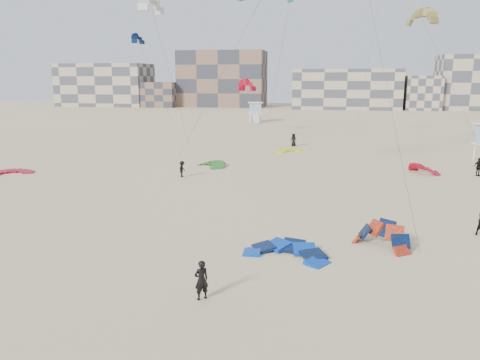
# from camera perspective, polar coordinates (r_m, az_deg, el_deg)

# --- Properties ---
(ground) EXTENTS (320.00, 320.00, 0.00)m
(ground) POSITION_cam_1_polar(r_m,az_deg,el_deg) (23.21, -3.23, -11.37)
(ground) COLOR beige
(ground) RESTS_ON ground
(kite_ground_blue) EXTENTS (5.17, 5.34, 1.64)m
(kite_ground_blue) POSITION_cam_1_polar(r_m,az_deg,el_deg) (25.57, 5.69, -9.11)
(kite_ground_blue) COLOR #0239E8
(kite_ground_blue) RESTS_ON ground
(kite_ground_orange) EXTENTS (4.64, 4.63, 3.30)m
(kite_ground_orange) POSITION_cam_1_polar(r_m,az_deg,el_deg) (27.80, 16.76, -7.81)
(kite_ground_orange) COLOR #FA3D1F
(kite_ground_orange) RESTS_ON ground
(kite_ground_red) EXTENTS (5.40, 5.44, 0.65)m
(kite_ground_red) POSITION_cam_1_polar(r_m,az_deg,el_deg) (51.93, -26.17, 0.71)
(kite_ground_red) COLOR #BF0015
(kite_ground_red) RESTS_ON ground
(kite_ground_green) EXTENTS (5.46, 5.47, 2.00)m
(kite_ground_green) POSITION_cam_1_polar(r_m,az_deg,el_deg) (50.51, -3.57, 1.67)
(kite_ground_green) COLOR #1C7820
(kite_ground_green) RESTS_ON ground
(kite_ground_red_far) EXTENTS (4.69, 4.67, 3.08)m
(kite_ground_red_far) POSITION_cam_1_polar(r_m,az_deg,el_deg) (50.33, 21.38, 0.80)
(kite_ground_red_far) COLOR #BF0015
(kite_ground_red_far) RESTS_ON ground
(kite_ground_yellow) EXTENTS (4.70, 4.75, 1.12)m
(kite_ground_yellow) POSITION_cam_1_polar(r_m,az_deg,el_deg) (61.08, 6.09, 3.48)
(kite_ground_yellow) COLOR #DAE90A
(kite_ground_yellow) RESTS_ON ground
(kitesurfer_main) EXTENTS (0.77, 0.74, 1.77)m
(kitesurfer_main) POSITION_cam_1_polar(r_m,az_deg,el_deg) (20.47, -4.73, -12.06)
(kitesurfer_main) COLOR black
(kitesurfer_main) RESTS_ON ground
(kitesurfer_c) EXTENTS (0.67, 1.06, 1.56)m
(kitesurfer_c) POSITION_cam_1_polar(r_m,az_deg,el_deg) (45.18, -7.06, 1.34)
(kitesurfer_c) COLOR black
(kitesurfer_c) RESTS_ON ground
(kitesurfer_d) EXTENTS (0.96, 1.11, 1.79)m
(kitesurfer_d) POSITION_cam_1_polar(r_m,az_deg,el_deg) (50.76, 27.09, 1.41)
(kitesurfer_d) COLOR black
(kitesurfer_d) RESTS_ON ground
(kitesurfer_e) EXTENTS (1.00, 0.81, 1.78)m
(kitesurfer_e) POSITION_cam_1_polar(r_m,az_deg,el_deg) (65.79, 6.54, 4.88)
(kitesurfer_e) COLOR black
(kitesurfer_e) RESTS_ON ground
(kite_fly_grey) EXTENTS (6.76, 4.54, 17.67)m
(kite_fly_grey) POSITION_cam_1_polar(r_m,az_deg,el_deg) (57.08, -10.81, 20.17)
(kite_fly_grey) COLOR white
(kite_fly_grey) RESTS_ON ground
(kite_fly_olive) EXTENTS (8.20, 12.51, 16.55)m
(kite_fly_olive) POSITION_cam_1_polar(r_m,az_deg,el_deg) (60.97, 21.32, 17.87)
(kite_fly_olive) COLOR olive
(kite_fly_olive) RESTS_ON ground
(kite_fly_navy) EXTENTS (9.82, 7.40, 15.52)m
(kite_fly_navy) POSITION_cam_1_polar(r_m,az_deg,el_deg) (79.24, -12.38, 16.37)
(kite_fly_navy) COLOR #0A1F45
(kite_fly_navy) RESTS_ON ground
(kite_fly_red) EXTENTS (5.41, 5.41, 8.48)m
(kite_fly_red) POSITION_cam_1_polar(r_m,az_deg,el_deg) (79.00, 0.81, 11.37)
(kite_fly_red) COLOR #BF0015
(kite_fly_red) RESTS_ON ground
(lifeguard_tower_far) EXTENTS (3.61, 6.17, 4.27)m
(lifeguard_tower_far) POSITION_cam_1_polar(r_m,az_deg,el_deg) (101.70, 1.88, 8.26)
(lifeguard_tower_far) COLOR white
(lifeguard_tower_far) RESTS_ON ground
(condo_west_a) EXTENTS (30.00, 15.00, 14.00)m
(condo_west_a) POSITION_cam_1_polar(r_m,az_deg,el_deg) (168.36, -16.09, 11.06)
(condo_west_a) COLOR tan
(condo_west_a) RESTS_ON ground
(condo_west_b) EXTENTS (28.00, 14.00, 18.00)m
(condo_west_b) POSITION_cam_1_polar(r_m,az_deg,el_deg) (158.57, -2.13, 12.20)
(condo_west_b) COLOR brown
(condo_west_b) RESTS_ON ground
(condo_mid) EXTENTS (32.00, 16.00, 12.00)m
(condo_mid) POSITION_cam_1_polar(r_m,az_deg,el_deg) (150.72, 12.80, 10.76)
(condo_mid) COLOR tan
(condo_mid) RESTS_ON ground
(condo_fill_left) EXTENTS (12.00, 10.00, 8.00)m
(condo_fill_left) POSITION_cam_1_polar(r_m,az_deg,el_deg) (158.62, -9.78, 10.23)
(condo_fill_left) COLOR brown
(condo_fill_left) RESTS_ON ground
(condo_fill_right) EXTENTS (10.00, 10.00, 10.00)m
(condo_fill_right) POSITION_cam_1_polar(r_m,az_deg,el_deg) (151.06, 21.29, 9.86)
(condo_fill_right) COLOR tan
(condo_fill_right) RESTS_ON ground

